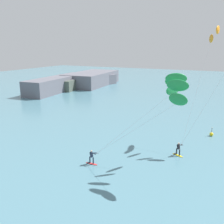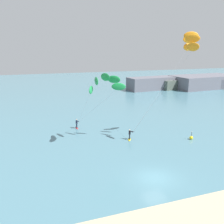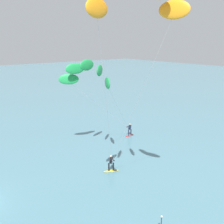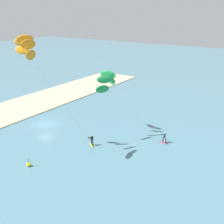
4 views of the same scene
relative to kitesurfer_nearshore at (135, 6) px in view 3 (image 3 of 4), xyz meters
name	(u,v)px [view 3 (image 3 of 4)]	position (x,y,z in m)	size (l,w,h in m)	color
kitesurfer_nearshore	(135,6)	(0.00, 0.00, 0.00)	(9.69, 7.52, 16.01)	yellow
kitesurfer_mid_water	(89,76)	(-10.85, 3.97, -5.41)	(6.26, 10.84, 10.42)	red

